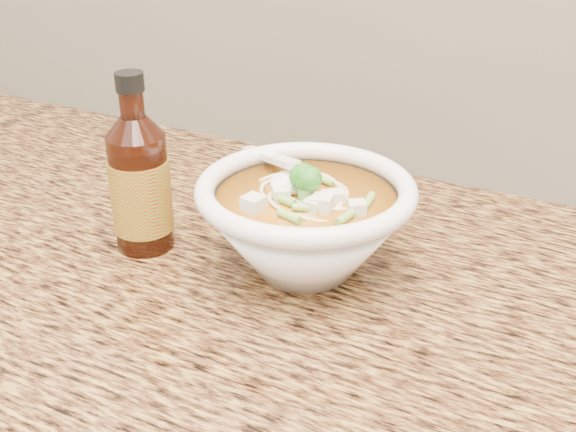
% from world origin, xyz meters
% --- Properties ---
extents(counter_slab, '(4.00, 0.68, 0.04)m').
position_xyz_m(counter_slab, '(0.00, 1.68, 0.88)').
color(counter_slab, olive).
rests_on(counter_slab, cabinet).
extents(soup_bowl, '(0.23, 0.22, 0.12)m').
position_xyz_m(soup_bowl, '(-0.17, 1.70, 0.95)').
color(soup_bowl, white).
rests_on(soup_bowl, counter_slab).
extents(hot_sauce_bottle, '(0.08, 0.08, 0.20)m').
position_xyz_m(hot_sauce_bottle, '(-0.35, 1.66, 0.97)').
color(hot_sauce_bottle, '#3B1308').
rests_on(hot_sauce_bottle, counter_slab).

